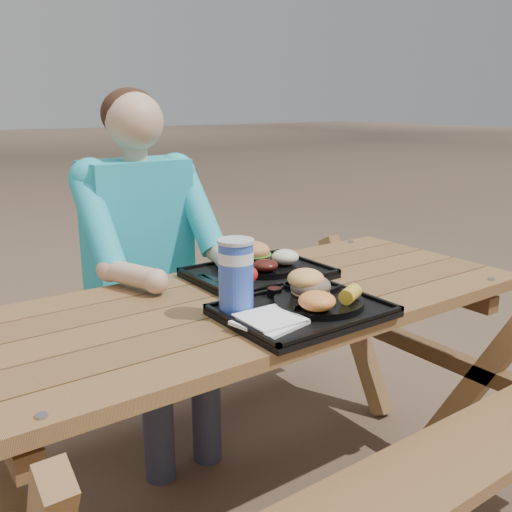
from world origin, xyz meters
TOP-DOWN VIEW (x-y plane):
  - ground at (0.00, 0.00)m, footprint 60.00×60.00m
  - picnic_table at (0.00, 0.00)m, footprint 1.80×1.49m
  - tray_near at (0.01, -0.21)m, footprint 0.45×0.35m
  - tray_far at (0.13, 0.16)m, footprint 0.45×0.35m
  - plate_near at (0.07, -0.22)m, footprint 0.26×0.26m
  - plate_far at (0.16, 0.17)m, footprint 0.26×0.26m
  - napkin_stack at (-0.14, -0.25)m, footprint 0.18×0.18m
  - soda_cup at (-0.15, -0.11)m, footprint 0.10×0.10m
  - condiment_bbq at (0.01, -0.08)m, footprint 0.04×0.04m
  - condiment_mustard at (0.07, -0.09)m, footprint 0.05×0.05m
  - sandwich at (0.08, -0.17)m, footprint 0.11×0.11m
  - mac_cheese at (0.00, -0.28)m, footprint 0.10×0.10m
  - corn_cob at (0.12, -0.29)m, footprint 0.10×0.10m
  - cutlery_far at (-0.05, 0.16)m, footprint 0.04×0.15m
  - burger at (0.15, 0.22)m, footprint 0.12×0.12m
  - baked_beans at (0.11, 0.10)m, footprint 0.09×0.09m
  - potato_salad at (0.21, 0.12)m, footprint 0.10×0.10m
  - diner at (-0.11, 0.61)m, footprint 0.48×0.84m

SIDE VIEW (x-z plane):
  - ground at x=0.00m, z-range 0.00..0.00m
  - picnic_table at x=0.00m, z-range 0.00..0.75m
  - diner at x=-0.11m, z-range 0.00..1.28m
  - tray_near at x=0.01m, z-range 0.75..0.77m
  - tray_far at x=0.13m, z-range 0.75..0.77m
  - cutlery_far at x=-0.05m, z-range 0.77..0.78m
  - napkin_stack at x=-0.14m, z-range 0.77..0.79m
  - plate_near at x=0.07m, z-range 0.77..0.79m
  - plate_far at x=0.16m, z-range 0.77..0.79m
  - condiment_bbq at x=0.01m, z-range 0.77..0.80m
  - condiment_mustard at x=0.07m, z-range 0.77..0.80m
  - baked_beans at x=0.11m, z-range 0.79..0.83m
  - corn_cob at x=0.12m, z-range 0.79..0.83m
  - mac_cheese at x=0.00m, z-range 0.79..0.84m
  - potato_salad at x=0.21m, z-range 0.79..0.84m
  - burger at x=0.15m, z-range 0.79..0.90m
  - sandwich at x=0.08m, z-range 0.79..0.91m
  - soda_cup at x=-0.15m, z-range 0.77..0.97m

